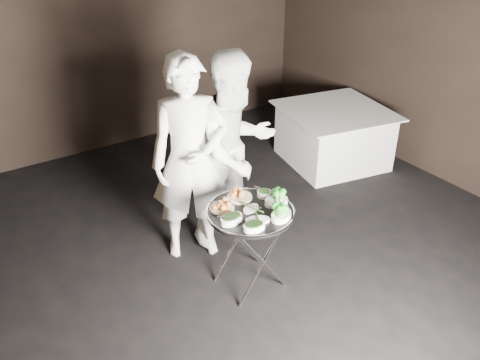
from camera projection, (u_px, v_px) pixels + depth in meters
floor at (256, 302)px, 4.21m from camera, size 6.00×7.00×0.05m
wall_back at (85, 32)px, 6.00m from camera, size 6.00×0.05×3.00m
tray_stand at (250, 245)px, 4.19m from camera, size 0.49×0.42×0.72m
serving_tray at (251, 212)px, 4.03m from camera, size 0.71×0.71×0.04m
potato_plate_a at (222, 206)px, 4.03m from camera, size 0.20×0.20×0.07m
potato_plate_b at (240, 195)px, 4.17m from camera, size 0.21×0.21×0.08m
greens_bowl at (264, 193)px, 4.20m from camera, size 0.12×0.12×0.07m
asparagus_plate_a at (251, 208)px, 4.03m from camera, size 0.18×0.14×0.03m
asparagus_plate_b at (258, 219)px, 3.89m from camera, size 0.22×0.18×0.04m
spinach_bowl_a at (231, 218)px, 3.86m from camera, size 0.20×0.13×0.08m
spinach_bowl_b at (254, 226)px, 3.78m from camera, size 0.19×0.14×0.07m
broccoli_bowl_a at (276, 200)px, 4.09m from camera, size 0.22×0.18×0.08m
broccoli_bowl_b at (281, 215)px, 3.91m from camera, size 0.23×0.20×0.08m
serving_utensils at (247, 201)px, 4.05m from camera, size 0.59×0.45×0.01m
waiter_left at (190, 161)px, 4.35m from camera, size 0.80×0.68×1.86m
waiter_right at (235, 149)px, 4.59m from camera, size 0.95×0.77×1.82m
dining_table at (333, 136)px, 6.21m from camera, size 1.20×1.20×0.68m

